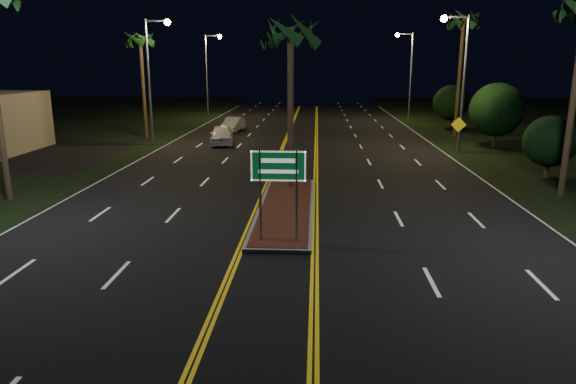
# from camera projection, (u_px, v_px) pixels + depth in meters

# --- Properties ---
(ground) EXTENTS (120.00, 120.00, 0.00)m
(ground) POSITION_uv_depth(u_px,v_px,m) (271.00, 278.00, 14.60)
(ground) COLOR black
(ground) RESTS_ON ground
(median_island) EXTENTS (2.25, 10.25, 0.17)m
(median_island) POSITION_uv_depth(u_px,v_px,m) (286.00, 208.00, 21.35)
(median_island) COLOR gray
(median_island) RESTS_ON ground
(highway_sign) EXTENTS (1.80, 0.08, 3.20)m
(highway_sign) POSITION_uv_depth(u_px,v_px,m) (278.00, 175.00, 16.72)
(highway_sign) COLOR gray
(highway_sign) RESTS_ON ground
(streetlight_left_mid) EXTENTS (1.91, 0.44, 9.00)m
(streetlight_left_mid) POSITION_uv_depth(u_px,v_px,m) (153.00, 67.00, 37.03)
(streetlight_left_mid) COLOR gray
(streetlight_left_mid) RESTS_ON ground
(streetlight_left_far) EXTENTS (1.91, 0.44, 9.00)m
(streetlight_left_far) POSITION_uv_depth(u_px,v_px,m) (210.00, 66.00, 56.39)
(streetlight_left_far) COLOR gray
(streetlight_left_far) RESTS_ON ground
(streetlight_right_mid) EXTENTS (1.91, 0.44, 9.00)m
(streetlight_right_mid) POSITION_uv_depth(u_px,v_px,m) (459.00, 68.00, 33.95)
(streetlight_right_mid) COLOR gray
(streetlight_right_mid) RESTS_ON ground
(streetlight_right_far) EXTENTS (1.91, 0.44, 9.00)m
(streetlight_right_far) POSITION_uv_depth(u_px,v_px,m) (408.00, 66.00, 53.31)
(streetlight_right_far) COLOR gray
(streetlight_right_far) RESTS_ON ground
(palm_median) EXTENTS (2.40, 2.40, 8.30)m
(palm_median) POSITION_uv_depth(u_px,v_px,m) (290.00, 33.00, 22.99)
(palm_median) COLOR #382819
(palm_median) RESTS_ON ground
(palm_left_far) EXTENTS (2.40, 2.40, 8.80)m
(palm_left_far) POSITION_uv_depth(u_px,v_px,m) (140.00, 40.00, 40.51)
(palm_left_far) COLOR #382819
(palm_left_far) RESTS_ON ground
(palm_right_far) EXTENTS (2.40, 2.40, 10.30)m
(palm_right_far) POSITION_uv_depth(u_px,v_px,m) (464.00, 22.00, 40.72)
(palm_right_far) COLOR #382819
(palm_right_far) RESTS_ON ground
(shrub_near) EXTENTS (2.70, 2.70, 3.30)m
(shrub_near) POSITION_uv_depth(u_px,v_px,m) (550.00, 141.00, 26.95)
(shrub_near) COLOR #382819
(shrub_near) RESTS_ON ground
(shrub_mid) EXTENTS (3.78, 3.78, 4.62)m
(shrub_mid) POSITION_uv_depth(u_px,v_px,m) (497.00, 110.00, 36.42)
(shrub_mid) COLOR #382819
(shrub_mid) RESTS_ON ground
(shrub_far) EXTENTS (3.24, 3.24, 3.96)m
(shrub_far) POSITION_uv_depth(u_px,v_px,m) (451.00, 103.00, 48.14)
(shrub_far) COLOR #382819
(shrub_far) RESTS_ON ground
(car_near) EXTENTS (2.93, 5.27, 1.66)m
(car_near) POSITION_uv_depth(u_px,v_px,m) (222.00, 133.00, 38.53)
(car_near) COLOR silver
(car_near) RESTS_ON ground
(car_far) EXTENTS (2.38, 4.53, 1.45)m
(car_far) POSITION_uv_depth(u_px,v_px,m) (233.00, 123.00, 45.96)
(car_far) COLOR silver
(car_far) RESTS_ON ground
(warning_sign) EXTENTS (0.94, 0.45, 2.43)m
(warning_sign) POSITION_uv_depth(u_px,v_px,m) (458.00, 130.00, 34.65)
(warning_sign) COLOR gray
(warning_sign) RESTS_ON ground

